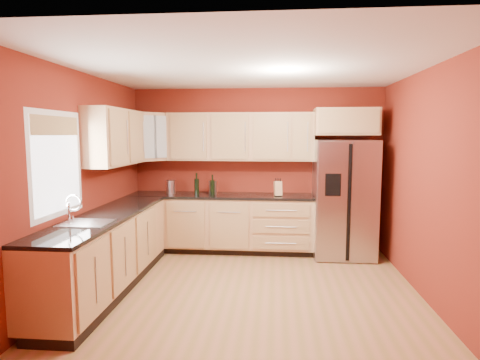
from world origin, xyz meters
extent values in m
plane|color=olive|center=(0.00, 0.00, 0.00)|extent=(4.00, 4.00, 0.00)
plane|color=silver|center=(0.00, 0.00, 2.60)|extent=(4.00, 4.00, 0.00)
cube|color=maroon|center=(0.00, 2.00, 1.30)|extent=(4.00, 0.04, 2.60)
cube|color=maroon|center=(0.00, -2.00, 1.30)|extent=(4.00, 0.04, 2.60)
cube|color=maroon|center=(-2.00, 0.00, 1.30)|extent=(0.04, 4.00, 2.60)
cube|color=maroon|center=(2.00, 0.00, 1.30)|extent=(0.04, 4.00, 2.60)
cube|color=tan|center=(-0.55, 1.70, 0.44)|extent=(2.90, 0.60, 0.88)
cube|color=tan|center=(-1.70, 0.00, 0.44)|extent=(0.60, 2.80, 0.88)
cube|color=black|center=(-0.55, 1.69, 0.90)|extent=(2.90, 0.62, 0.04)
cube|color=black|center=(-1.69, 0.00, 0.90)|extent=(0.62, 2.80, 0.04)
cube|color=tan|center=(-0.25, 1.83, 1.83)|extent=(2.30, 0.33, 0.75)
cube|color=tan|center=(-1.83, 0.72, 1.83)|extent=(0.33, 1.35, 0.75)
cube|color=tan|center=(-1.67, 1.67, 1.83)|extent=(0.67, 0.67, 0.75)
cube|color=tan|center=(1.35, 1.70, 2.05)|extent=(0.92, 0.60, 0.40)
cube|color=#BBBBC0|center=(1.35, 1.62, 0.89)|extent=(0.90, 0.75, 1.78)
cube|color=white|center=(-1.98, -0.50, 1.55)|extent=(0.03, 0.90, 1.00)
cylinder|color=#BBBBC0|center=(-1.35, 1.68, 1.03)|extent=(0.16, 0.16, 0.22)
cylinder|color=#BBBBC0|center=(-0.68, 1.74, 1.02)|extent=(0.16, 0.16, 0.20)
cube|color=tan|center=(0.35, 1.63, 1.03)|extent=(0.13, 0.12, 0.22)
cylinder|color=white|center=(0.35, 1.71, 1.01)|extent=(0.07, 0.07, 0.17)
camera|label=1|loc=(0.30, -4.52, 1.85)|focal=30.00mm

